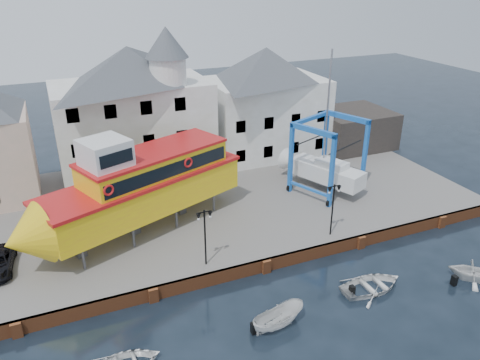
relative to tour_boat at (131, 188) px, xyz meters
name	(u,v)px	position (x,y,z in m)	size (l,w,h in m)	color
ground	(266,272)	(7.58, -7.24, -4.75)	(140.00, 140.00, 0.00)	black
hardstanding	(212,200)	(7.58, 3.76, -4.25)	(44.00, 22.00, 1.00)	#625F5D
quay_wall	(265,265)	(7.58, -7.14, -4.25)	(44.00, 0.47, 1.00)	brown
building_white_main	(134,111)	(2.71, 11.15, 2.59)	(14.00, 8.30, 14.00)	beige
building_white_right	(265,102)	(16.58, 11.75, 1.84)	(12.00, 8.00, 11.20)	beige
shed_dark	(352,128)	(26.58, 9.76, -1.75)	(8.00, 7.00, 4.00)	#272421
lamp_post_left	(205,224)	(3.58, -6.04, -0.58)	(1.12, 0.32, 4.20)	black
lamp_post_right	(334,197)	(13.58, -6.04, -0.58)	(1.12, 0.32, 4.20)	black
tour_boat	(131,188)	(0.00, 0.00, 0.00)	(18.57, 10.87, 7.96)	#59595E
travel_lift	(320,166)	(17.27, 1.56, -1.66)	(7.13, 8.45, 12.51)	blue
motorboat_a	(278,326)	(5.86, -12.41, -4.75)	(1.34, 3.56, 1.38)	silver
motorboat_b	(371,289)	(13.19, -11.76, -4.75)	(3.14, 4.39, 0.91)	silver
motorboat_c	(471,280)	(20.15, -13.54, -4.75)	(2.67, 3.10, 1.63)	silver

